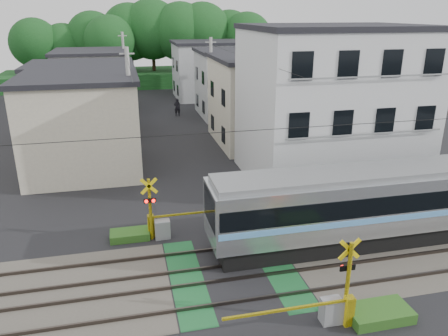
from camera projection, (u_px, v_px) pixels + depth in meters
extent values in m
plane|color=black|center=(233.00, 273.00, 17.68)|extent=(120.00, 120.00, 0.00)
cube|color=#47423A|center=(233.00, 273.00, 17.68)|extent=(120.00, 6.00, 0.00)
cube|color=black|center=(233.00, 273.00, 17.68)|extent=(5.20, 120.00, 0.00)
cube|color=#145126|center=(187.00, 279.00, 17.28)|extent=(1.30, 6.00, 0.00)
cube|color=#145126|center=(278.00, 267.00, 18.09)|extent=(1.30, 6.00, 0.00)
cube|color=#3F3833|center=(246.00, 300.00, 15.92)|extent=(120.00, 0.08, 0.14)
cube|color=#3F3833|center=(237.00, 279.00, 17.20)|extent=(120.00, 0.08, 0.14)
cube|color=#3F3833|center=(230.00, 265.00, 18.12)|extent=(120.00, 0.08, 0.14)
cube|color=#3F3833|center=(223.00, 248.00, 19.40)|extent=(120.00, 0.08, 0.14)
cube|color=black|center=(389.00, 230.00, 20.30)|extent=(16.32, 2.25, 0.85)
cube|color=black|center=(267.00, 247.00, 19.08)|extent=(2.27, 2.08, 0.57)
cube|color=silver|center=(394.00, 197.00, 19.74)|extent=(17.01, 2.65, 2.46)
cube|color=black|center=(394.00, 191.00, 19.64)|extent=(16.73, 2.69, 0.84)
cube|color=#589CDF|center=(393.00, 204.00, 19.85)|extent=(16.84, 2.68, 0.26)
cube|color=slate|center=(398.00, 169.00, 19.28)|extent=(16.67, 2.17, 0.23)
cube|color=black|center=(211.00, 208.00, 17.81)|extent=(0.10, 2.27, 1.47)
cylinder|color=yellow|center=(348.00, 282.00, 14.51)|extent=(0.14, 0.14, 3.00)
cube|color=yellow|center=(350.00, 249.00, 14.20)|extent=(0.77, 0.05, 0.77)
cube|color=yellow|center=(350.00, 249.00, 14.20)|extent=(0.77, 0.05, 0.77)
cube|color=black|center=(348.00, 268.00, 14.44)|extent=(0.55, 0.05, 0.20)
sphere|color=#FF0C07|center=(342.00, 268.00, 14.46)|extent=(0.16, 0.16, 0.16)
sphere|color=#FF0C07|center=(351.00, 266.00, 14.53)|extent=(0.16, 0.16, 0.16)
cube|color=gray|center=(331.00, 311.00, 14.76)|extent=(0.70, 0.50, 0.90)
cube|color=yellow|center=(349.00, 311.00, 14.61)|extent=(0.30, 0.30, 1.10)
cube|color=yellow|center=(286.00, 309.00, 13.98)|extent=(4.20, 0.08, 0.08)
cylinder|color=yellow|center=(150.00, 210.00, 19.84)|extent=(0.14, 0.14, 3.00)
cube|color=yellow|center=(149.00, 186.00, 19.34)|extent=(0.77, 0.05, 0.77)
cube|color=yellow|center=(149.00, 186.00, 19.34)|extent=(0.77, 0.05, 0.77)
cube|color=black|center=(150.00, 201.00, 19.57)|extent=(0.55, 0.05, 0.20)
sphere|color=#FF0C07|center=(146.00, 201.00, 19.49)|extent=(0.16, 0.16, 0.16)
sphere|color=#FF0C07|center=(154.00, 201.00, 19.55)|extent=(0.16, 0.16, 0.16)
cube|color=gray|center=(162.00, 229.00, 20.30)|extent=(0.70, 0.50, 0.90)
cube|color=yellow|center=(151.00, 226.00, 20.39)|extent=(0.30, 0.30, 1.10)
cube|color=yellow|center=(198.00, 213.00, 20.71)|extent=(4.20, 0.08, 0.08)
cube|color=silver|center=(330.00, 107.00, 26.68)|extent=(10.00, 8.00, 9.00)
cube|color=black|center=(337.00, 27.00, 25.10)|extent=(10.20, 8.16, 0.30)
cube|color=black|center=(296.00, 181.00, 23.21)|extent=(1.10, 0.06, 1.40)
cube|color=black|center=(338.00, 177.00, 23.73)|extent=(1.10, 0.06, 1.40)
cube|color=black|center=(378.00, 174.00, 24.26)|extent=(1.10, 0.06, 1.40)
cube|color=black|center=(417.00, 170.00, 24.78)|extent=(1.10, 0.06, 1.40)
cube|color=gray|center=(360.00, 187.00, 24.00)|extent=(9.00, 0.06, 0.08)
cube|color=black|center=(299.00, 126.00, 22.20)|extent=(1.10, 0.06, 1.40)
cube|color=black|center=(343.00, 123.00, 22.72)|extent=(1.10, 0.06, 1.40)
cube|color=black|center=(385.00, 121.00, 23.24)|extent=(1.10, 0.06, 1.40)
cube|color=black|center=(425.00, 119.00, 23.76)|extent=(1.10, 0.06, 1.40)
cube|color=gray|center=(366.00, 134.00, 22.99)|extent=(9.00, 0.06, 0.08)
cube|color=black|center=(303.00, 66.00, 21.18)|extent=(1.10, 0.06, 1.40)
cube|color=black|center=(349.00, 65.00, 21.70)|extent=(1.10, 0.06, 1.40)
cube|color=black|center=(392.00, 63.00, 22.22)|extent=(1.10, 0.06, 1.40)
cube|color=black|center=(434.00, 62.00, 22.75)|extent=(1.10, 0.06, 1.40)
cube|color=gray|center=(372.00, 77.00, 21.97)|extent=(9.00, 0.06, 0.08)
cube|color=beige|center=(83.00, 127.00, 28.11)|extent=(7.00, 7.00, 6.00)
cube|color=black|center=(77.00, 77.00, 27.05)|extent=(7.35, 7.35, 0.30)
cube|color=black|center=(141.00, 156.00, 27.84)|extent=(0.06, 1.00, 1.20)
cube|color=black|center=(139.00, 141.00, 31.05)|extent=(0.06, 1.00, 1.20)
cube|color=black|center=(138.00, 113.00, 26.89)|extent=(0.06, 1.00, 1.20)
cube|color=black|center=(136.00, 102.00, 30.10)|extent=(0.06, 1.00, 1.20)
cube|color=beige|center=(261.00, 102.00, 34.53)|extent=(7.00, 8.00, 6.50)
cube|color=black|center=(262.00, 58.00, 33.38)|extent=(7.35, 8.40, 0.30)
cube|color=black|center=(223.00, 135.00, 32.60)|extent=(0.06, 1.00, 1.20)
cube|color=black|center=(212.00, 122.00, 36.27)|extent=(0.06, 1.00, 1.20)
cube|color=black|center=(223.00, 98.00, 31.66)|extent=(0.06, 1.00, 1.20)
cube|color=black|center=(212.00, 89.00, 35.32)|extent=(0.06, 1.00, 1.20)
cube|color=beige|center=(84.00, 102.00, 36.29)|extent=(8.00, 7.00, 5.80)
cube|color=black|center=(80.00, 65.00, 35.26)|extent=(8.40, 7.35, 0.30)
cube|color=black|center=(136.00, 123.00, 36.09)|extent=(0.06, 1.00, 1.20)
cube|color=black|center=(134.00, 114.00, 39.29)|extent=(0.06, 1.00, 1.20)
cube|color=black|center=(133.00, 89.00, 35.14)|extent=(0.06, 1.00, 1.20)
cube|color=black|center=(132.00, 83.00, 38.35)|extent=(0.06, 1.00, 1.20)
cube|color=#AAADAF|center=(234.00, 84.00, 43.83)|extent=(7.00, 7.00, 6.20)
cube|color=black|center=(235.00, 51.00, 42.73)|extent=(7.35, 7.35, 0.30)
cube|color=black|center=(203.00, 107.00, 42.08)|extent=(0.06, 1.00, 1.20)
cube|color=black|center=(197.00, 100.00, 45.29)|extent=(0.06, 1.00, 1.20)
cube|color=black|center=(203.00, 78.00, 41.14)|extent=(0.06, 1.00, 1.20)
cube|color=black|center=(197.00, 73.00, 44.34)|extent=(0.06, 1.00, 1.20)
cube|color=#AAADAF|center=(93.00, 83.00, 45.46)|extent=(7.00, 8.00, 6.00)
cube|color=black|center=(89.00, 51.00, 44.40)|extent=(7.35, 8.40, 0.30)
cube|color=black|center=(129.00, 101.00, 44.96)|extent=(0.06, 1.00, 1.20)
cube|color=black|center=(128.00, 94.00, 48.62)|extent=(0.06, 1.00, 1.20)
cube|color=black|center=(127.00, 73.00, 44.01)|extent=(0.06, 1.00, 1.20)
cube|color=black|center=(126.00, 69.00, 47.68)|extent=(0.06, 1.00, 1.20)
cube|color=#AAADAF|center=(208.00, 71.00, 52.81)|extent=(8.00, 7.00, 6.40)
cube|color=black|center=(208.00, 42.00, 51.68)|extent=(8.40, 7.35, 0.30)
cube|color=black|center=(178.00, 90.00, 50.99)|extent=(0.06, 1.00, 1.20)
cube|color=black|center=(174.00, 86.00, 54.20)|extent=(0.06, 1.00, 1.20)
cube|color=black|center=(177.00, 66.00, 50.05)|extent=(0.06, 1.00, 1.20)
cube|color=black|center=(173.00, 63.00, 53.25)|extent=(0.06, 1.00, 1.20)
cube|color=#18491B|center=(149.00, 77.00, 63.17)|extent=(40.00, 10.00, 2.00)
cylinder|color=#332114|center=(39.00, 71.00, 59.14)|extent=(0.50, 0.50, 4.65)
sphere|color=#18491B|center=(35.00, 43.00, 57.89)|extent=(6.50, 6.50, 6.50)
cylinder|color=#332114|center=(67.00, 71.00, 60.72)|extent=(0.50, 0.50, 4.29)
sphere|color=#18491B|center=(64.00, 46.00, 59.56)|extent=(6.00, 6.00, 6.00)
cylinder|color=#332114|center=(96.00, 67.00, 61.60)|extent=(0.50, 0.50, 5.07)
sphere|color=#18491B|center=(93.00, 38.00, 60.22)|extent=(7.10, 7.10, 7.10)
cylinder|color=#332114|center=(112.00, 71.00, 59.25)|extent=(0.50, 0.50, 4.83)
sphere|color=#18491B|center=(110.00, 41.00, 57.94)|extent=(6.77, 6.77, 6.77)
cylinder|color=#332114|center=(132.00, 65.00, 62.62)|extent=(0.50, 0.50, 5.60)
sphere|color=#18491B|center=(130.00, 32.00, 61.11)|extent=(7.84, 7.84, 7.84)
cylinder|color=#332114|center=(154.00, 64.00, 62.34)|extent=(0.50, 0.50, 5.87)
sphere|color=#18491B|center=(152.00, 29.00, 60.75)|extent=(8.21, 8.21, 8.21)
cylinder|color=#332114|center=(182.00, 65.00, 61.57)|extent=(0.50, 0.50, 5.66)
sphere|color=#18491B|center=(181.00, 32.00, 60.03)|extent=(7.93, 7.93, 7.93)
cylinder|color=#332114|center=(203.00, 65.00, 61.99)|extent=(0.50, 0.50, 5.65)
sphere|color=#18491B|center=(203.00, 32.00, 60.47)|extent=(7.91, 7.91, 7.91)
cylinder|color=#332114|center=(229.00, 65.00, 63.74)|extent=(0.50, 0.50, 5.14)
sphere|color=#18491B|center=(229.00, 36.00, 62.34)|extent=(7.20, 7.20, 7.20)
cylinder|color=#332114|center=(246.00, 67.00, 62.05)|extent=(0.50, 0.50, 5.01)
sphere|color=#18491B|center=(247.00, 38.00, 60.69)|extent=(7.01, 7.01, 7.01)
cube|color=black|center=(367.00, 124.00, 18.17)|extent=(60.00, 0.02, 0.02)
cylinder|color=#A5A5A0|center=(131.00, 112.00, 27.52)|extent=(0.26, 0.26, 8.00)
cube|color=#A5A5A0|center=(127.00, 54.00, 26.30)|extent=(0.90, 0.08, 0.08)
cylinder|color=#A5A5A0|center=(211.00, 86.00, 37.26)|extent=(0.26, 0.26, 8.00)
cube|color=#A5A5A0|center=(211.00, 42.00, 36.04)|extent=(0.90, 0.08, 0.08)
cylinder|color=#A5A5A0|center=(125.00, 71.00, 46.77)|extent=(0.26, 0.26, 8.00)
cube|color=#A5A5A0|center=(122.00, 36.00, 45.55)|extent=(0.90, 0.08, 0.08)
cube|color=black|center=(124.00, 45.00, 35.99)|extent=(0.02, 42.00, 0.02)
cube|color=black|center=(207.00, 43.00, 37.48)|extent=(0.02, 42.00, 0.02)
imported|color=black|center=(177.00, 107.00, 44.00)|extent=(0.67, 0.46, 1.78)
cube|color=#2D5E1E|center=(379.00, 313.00, 15.03)|extent=(2.20, 1.20, 0.40)
cube|color=#2D5E1E|center=(130.00, 235.00, 20.34)|extent=(1.80, 1.00, 0.36)
cube|color=#2D5E1E|center=(308.00, 223.00, 21.55)|extent=(1.50, 0.90, 0.30)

